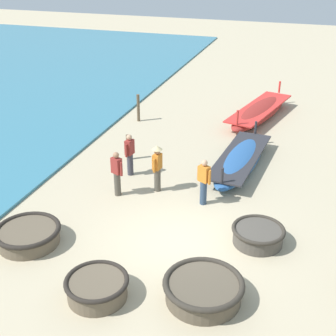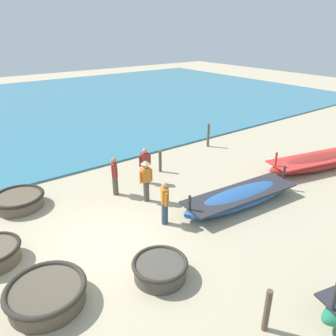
% 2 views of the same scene
% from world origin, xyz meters
% --- Properties ---
extents(ground_plane, '(80.00, 80.00, 0.00)m').
position_xyz_m(ground_plane, '(0.00, 0.00, 0.00)').
color(ground_plane, '#BCAD8C').
extents(coracle_front_right, '(1.85, 1.85, 0.51)m').
position_xyz_m(coracle_front_right, '(-4.03, -1.33, 0.28)').
color(coracle_front_right, brown).
rests_on(coracle_front_right, ground).
extents(coracle_weathered, '(1.95, 1.95, 0.55)m').
position_xyz_m(coracle_weathered, '(1.22, -2.04, 0.30)').
color(coracle_weathered, brown).
rests_on(coracle_weathered, ground).
extents(coracle_upturned, '(1.55, 1.55, 0.54)m').
position_xyz_m(coracle_upturned, '(-1.22, -2.74, 0.29)').
color(coracle_upturned, brown).
rests_on(coracle_upturned, ground).
extents(coracle_tilted, '(1.51, 1.51, 0.51)m').
position_xyz_m(coracle_tilted, '(2.12, 0.68, 0.28)').
color(coracle_tilted, '#4C473F').
rests_on(coracle_tilted, ground).
extents(long_boat_green_hull, '(1.74, 5.18, 1.03)m').
position_xyz_m(long_boat_green_hull, '(0.76, 5.37, 0.30)').
color(long_boat_green_hull, '#285693').
rests_on(long_boat_green_hull, ground).
extents(long_boat_blue_hull, '(2.60, 5.87, 1.20)m').
position_xyz_m(long_boat_blue_hull, '(0.70, 10.91, 0.35)').
color(long_boat_blue_hull, maroon).
rests_on(long_boat_blue_hull, ground).
extents(fisherman_crouching, '(0.36, 0.53, 1.67)m').
position_xyz_m(fisherman_crouching, '(-1.59, 2.71, 0.96)').
color(fisherman_crouching, '#4C473D').
rests_on(fisherman_crouching, ground).
extents(fisherman_standing_right, '(0.49, 0.34, 1.57)m').
position_xyz_m(fisherman_standing_right, '(-2.76, 2.01, 0.84)').
color(fisherman_standing_right, '#4C473D').
rests_on(fisherman_standing_right, ground).
extents(fisherman_hauling, '(0.28, 0.52, 1.57)m').
position_xyz_m(fisherman_hauling, '(-2.92, 3.54, 0.84)').
color(fisherman_hauling, '#383842').
rests_on(fisherman_hauling, ground).
extents(fisherman_by_coracle, '(0.49, 0.34, 1.57)m').
position_xyz_m(fisherman_by_coracle, '(0.11, 2.32, 0.84)').
color(fisherman_by_coracle, '#2D425B').
rests_on(fisherman_by_coracle, ground).
extents(mooring_post_shoreline, '(0.14, 0.14, 1.29)m').
position_xyz_m(mooring_post_shoreline, '(-4.67, 8.84, 0.65)').
color(mooring_post_shoreline, brown).
rests_on(mooring_post_shoreline, ground).
extents(mooring_post_mid_beach, '(0.14, 0.14, 1.02)m').
position_xyz_m(mooring_post_mid_beach, '(-3.49, 4.72, 0.51)').
color(mooring_post_mid_beach, brown).
rests_on(mooring_post_mid_beach, ground).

